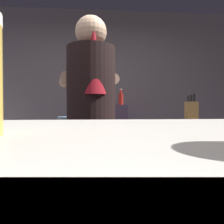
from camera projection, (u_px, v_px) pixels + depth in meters
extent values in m
cube|color=#4E474B|center=(96.00, 91.00, 3.53)|extent=(5.20, 0.10, 2.70)
cube|color=brown|center=(134.00, 172.00, 1.95)|extent=(2.10, 0.60, 0.93)
cube|color=#3F3044|center=(102.00, 140.00, 3.28)|extent=(0.78, 0.36, 1.11)
cube|color=#33303C|center=(91.00, 196.00, 1.47)|extent=(0.28, 0.20, 0.89)
cylinder|color=black|center=(91.00, 91.00, 1.45)|extent=(0.34, 0.34, 0.60)
sphere|color=#D6AB87|center=(91.00, 32.00, 1.44)|extent=(0.22, 0.22, 0.22)
cone|color=maroon|center=(94.00, 61.00, 1.35)|extent=(0.18, 0.18, 0.44)
cylinder|color=#D6AB87|center=(65.00, 80.00, 1.56)|extent=(0.14, 0.33, 0.08)
cylinder|color=#D6AB87|center=(109.00, 81.00, 1.65)|extent=(0.14, 0.33, 0.08)
cube|color=olive|center=(191.00, 112.00, 1.92)|extent=(0.10, 0.08, 0.20)
cylinder|color=black|center=(189.00, 99.00, 1.92)|extent=(0.02, 0.02, 0.06)
cylinder|color=black|center=(191.00, 98.00, 1.92)|extent=(0.02, 0.02, 0.06)
cylinder|color=black|center=(194.00, 98.00, 1.92)|extent=(0.02, 0.02, 0.07)
cylinder|color=slate|center=(68.00, 120.00, 1.99)|extent=(0.21, 0.21, 0.06)
cube|color=silver|center=(123.00, 123.00, 1.88)|extent=(0.24, 0.09, 0.01)
cylinder|color=red|center=(121.00, 99.00, 3.22)|extent=(0.07, 0.07, 0.17)
cylinder|color=red|center=(121.00, 92.00, 3.22)|extent=(0.03, 0.03, 0.07)
cylinder|color=white|center=(121.00, 89.00, 3.22)|extent=(0.04, 0.04, 0.01)
cylinder|color=red|center=(101.00, 100.00, 3.32)|extent=(0.07, 0.07, 0.16)
cylinder|color=red|center=(101.00, 93.00, 3.32)|extent=(0.03, 0.03, 0.06)
cylinder|color=white|center=(101.00, 91.00, 3.32)|extent=(0.03, 0.03, 0.01)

